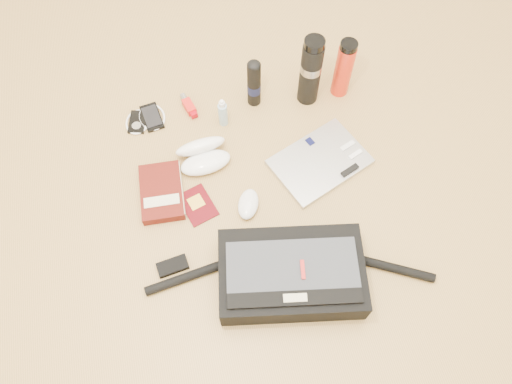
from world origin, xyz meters
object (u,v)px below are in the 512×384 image
laptop (320,162)px  thermos_black (311,71)px  messenger_bag (290,274)px  book (162,192)px  thermos_red (344,69)px

laptop → thermos_black: size_ratio=1.28×
messenger_bag → laptop: size_ratio=2.36×
thermos_black → book: bearing=-154.7°
laptop → thermos_red: bearing=39.3°
messenger_bag → thermos_red: bearing=71.5°
messenger_bag → thermos_black: 0.74m
thermos_red → book: bearing=-158.6°
book → laptop: bearing=3.4°
messenger_bag → thermos_black: (0.26, 0.69, 0.09)m
laptop → thermos_black: bearing=61.3°
book → messenger_bag: bearing=-44.9°
book → thermos_black: size_ratio=0.76×
laptop → messenger_bag: bearing=-140.9°
book → thermos_red: size_ratio=0.90×
book → thermos_red: 0.80m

